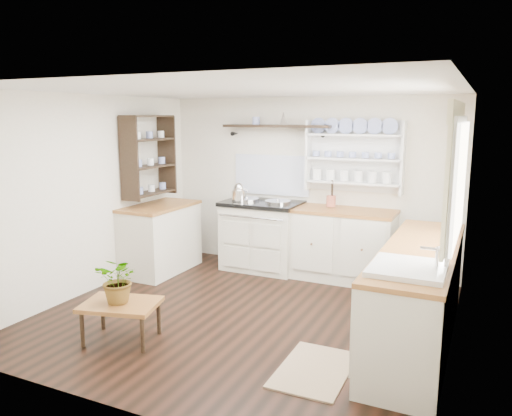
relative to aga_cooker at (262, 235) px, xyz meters
The scene contains 19 objects.
floor 1.72m from the aga_cooker, 71.68° to the right, with size 4.00×3.80×0.01m, color black.
wall_back 0.92m from the aga_cooker, 32.44° to the left, with size 4.00×0.02×2.30m, color beige.
wall_right 3.05m from the aga_cooker, 31.92° to the right, with size 0.02×3.80×2.30m, color beige.
wall_left 2.26m from the aga_cooker, 133.32° to the right, with size 0.02×3.80×2.30m, color beige.
ceiling 2.47m from the aga_cooker, 71.68° to the right, with size 4.00×3.80×0.01m, color white.
window 3.05m from the aga_cooker, 29.90° to the right, with size 0.08×1.55×1.22m.
aga_cooker is the anchor object (origin of this frame).
back_cabinets 1.12m from the aga_cooker, ahead, with size 1.27×0.63×0.90m.
right_cabinets 2.66m from the aga_cooker, 33.51° to the right, with size 0.62×2.43×0.90m.
belfast_sink 3.16m from the aga_cooker, 45.00° to the right, with size 0.55×0.60×0.45m.
left_cabinets 1.36m from the aga_cooker, 150.43° to the right, with size 0.62×1.13×0.90m.
plate_rack 1.62m from the aga_cooker, 14.10° to the left, with size 1.20×0.22×0.90m.
high_shelf 1.46m from the aga_cooker, 60.03° to the left, with size 1.50×0.29×0.16m.
left_shelving 1.83m from the aga_cooker, 153.11° to the right, with size 0.28×0.80×1.05m, color black.
kettle 0.65m from the aga_cooker, 156.85° to the right, with size 0.20×0.20×0.24m, color silver, non-canonical shape.
utensil_crock 1.06m from the aga_cooker, ahead, with size 0.12×0.12×0.14m, color #AD543F.
center_table 2.59m from the aga_cooker, 95.58° to the right, with size 0.78×0.64×0.37m.
potted_plant 2.59m from the aga_cooker, 95.58° to the right, with size 0.39×0.34×0.44m, color #3F7233.
floor_rug 2.86m from the aga_cooker, 56.72° to the right, with size 0.55×0.85×0.02m, color olive.
Camera 1 is at (2.20, -4.41, 2.05)m, focal length 35.00 mm.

